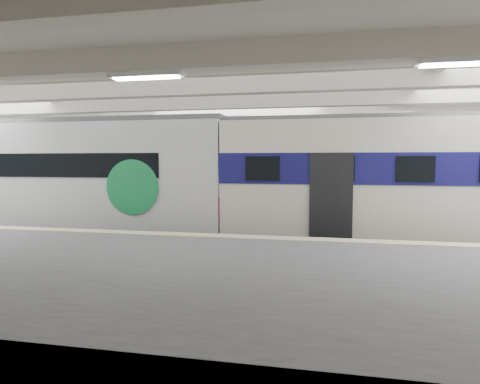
# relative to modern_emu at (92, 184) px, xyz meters

# --- Properties ---
(station_hall) EXTENTS (36.00, 24.00, 5.75)m
(station_hall) POSITION_rel_modern_emu_xyz_m (5.01, -1.74, 0.93)
(station_hall) COLOR black
(station_hall) RESTS_ON ground
(modern_emu) EXTENTS (14.76, 3.05, 4.72)m
(modern_emu) POSITION_rel_modern_emu_xyz_m (0.00, 0.00, 0.00)
(modern_emu) COLOR silver
(modern_emu) RESTS_ON ground
(older_rer) EXTENTS (14.06, 3.10, 4.61)m
(older_rer) POSITION_rel_modern_emu_xyz_m (12.34, 0.00, 0.10)
(older_rer) COLOR silver
(older_rer) RESTS_ON ground
(far_train) EXTENTS (12.95, 3.10, 4.15)m
(far_train) POSITION_rel_modern_emu_xyz_m (1.32, 5.50, -0.17)
(far_train) COLOR silver
(far_train) RESTS_ON ground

